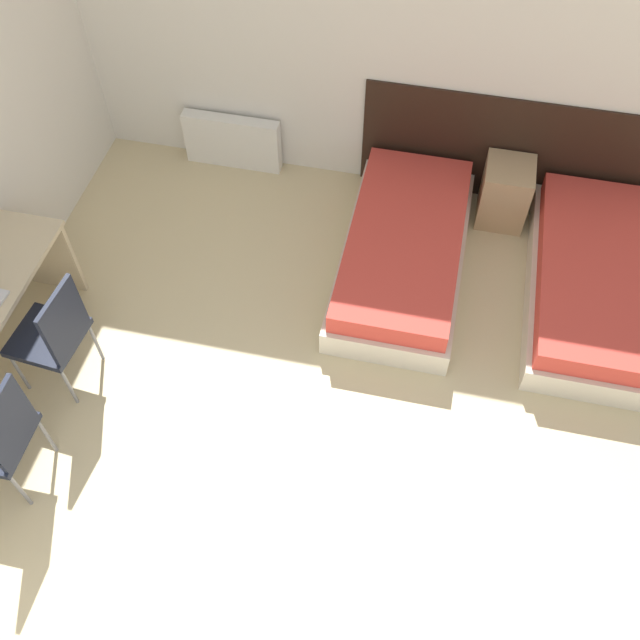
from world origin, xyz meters
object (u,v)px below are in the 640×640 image
Objects in this scene: bed_near_window at (403,251)px; bed_near_door at (593,282)px; chair_near_laptop at (54,333)px; nightstand at (505,193)px.

bed_near_window is 1.45m from bed_near_door.
bed_near_window is 2.65m from chair_near_laptop.
bed_near_door is (1.45, 0.00, 0.00)m from bed_near_window.
nightstand is 0.56× the size of chair_near_laptop.
bed_near_window is at bearing -133.97° from nightstand.
chair_near_laptop is (-3.59, -1.52, 0.34)m from bed_near_door.
chair_near_laptop is at bearing -157.01° from bed_near_door.
chair_near_laptop is (-2.87, -2.27, 0.26)m from nightstand.
bed_near_door is 3.58× the size of nightstand.
bed_near_window is 2.00× the size of chair_near_laptop.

